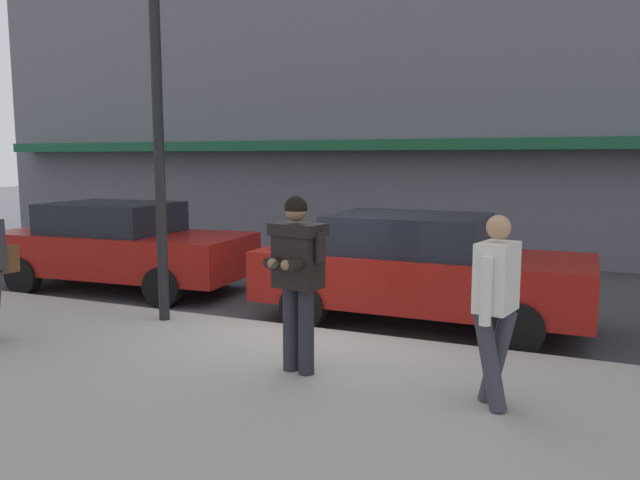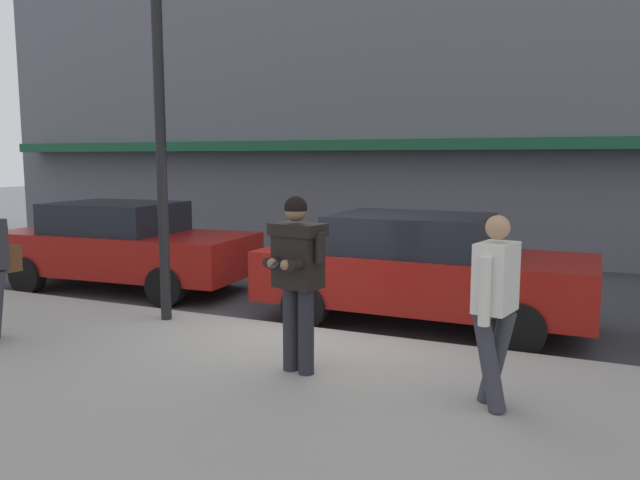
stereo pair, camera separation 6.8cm
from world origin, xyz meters
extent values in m
plane|color=#3D3D42|center=(0.00, 0.00, 0.00)|extent=(80.00, 80.00, 0.00)
cube|color=#99968E|center=(1.00, -2.85, 0.07)|extent=(32.00, 5.30, 0.14)
cube|color=silver|center=(1.00, 0.05, 0.00)|extent=(28.00, 0.12, 0.01)
cube|color=#195133|center=(1.00, 6.15, 2.60)|extent=(26.60, 0.70, 0.24)
cube|color=maroon|center=(-4.41, 1.15, 0.67)|extent=(4.61, 2.11, 0.70)
cube|color=black|center=(-4.59, 1.14, 1.28)|extent=(2.17, 1.77, 0.52)
cylinder|color=black|center=(-3.07, 2.10, 0.32)|extent=(0.65, 0.26, 0.64)
cylinder|color=black|center=(-2.96, 0.39, 0.32)|extent=(0.65, 0.26, 0.64)
cylinder|color=black|center=(-5.86, 1.92, 0.32)|extent=(0.65, 0.26, 0.64)
cylinder|color=black|center=(-5.74, 0.21, 0.32)|extent=(0.65, 0.26, 0.64)
cube|color=maroon|center=(0.97, 0.98, 0.67)|extent=(4.50, 1.83, 0.70)
cube|color=black|center=(0.79, 0.98, 1.28)|extent=(2.07, 1.64, 0.52)
cylinder|color=black|center=(2.37, 1.83, 0.32)|extent=(0.64, 0.22, 0.64)
cylinder|color=black|center=(2.37, 0.12, 0.32)|extent=(0.64, 0.22, 0.64)
cylinder|color=black|center=(-0.42, 1.83, 0.32)|extent=(0.64, 0.22, 0.64)
cylinder|color=black|center=(-0.42, 0.12, 0.32)|extent=(0.64, 0.22, 0.64)
cylinder|color=#23232B|center=(0.52, -1.83, 0.58)|extent=(0.16, 0.16, 0.88)
cylinder|color=#23232B|center=(0.32, -1.79, 0.58)|extent=(0.16, 0.16, 0.88)
cube|color=black|center=(0.42, -1.81, 1.34)|extent=(0.51, 0.39, 0.64)
cube|color=black|center=(0.42, -1.81, 1.61)|extent=(0.58, 0.44, 0.12)
cylinder|color=black|center=(0.68, -1.86, 1.45)|extent=(0.11, 0.11, 0.30)
cylinder|color=black|center=(0.53, -2.00, 1.30)|extent=(0.16, 0.31, 0.10)
sphere|color=#8C6647|center=(0.43, -2.12, 1.30)|extent=(0.10, 0.10, 0.10)
cylinder|color=black|center=(0.15, -1.75, 1.45)|extent=(0.11, 0.11, 0.30)
cylinder|color=black|center=(0.24, -1.93, 1.30)|extent=(0.16, 0.31, 0.10)
sphere|color=#8C6647|center=(0.28, -2.08, 1.30)|extent=(0.10, 0.10, 0.10)
cube|color=black|center=(0.35, -2.14, 1.30)|extent=(0.10, 0.15, 0.07)
sphere|color=#8C6647|center=(0.41, -1.84, 1.80)|extent=(0.22, 0.22, 0.22)
sphere|color=black|center=(0.41, -1.84, 1.83)|extent=(0.23, 0.23, 0.23)
cylinder|color=#33333D|center=(2.35, -2.02, 0.57)|extent=(0.35, 0.21, 0.87)
cylinder|color=#33333D|center=(2.39, -1.84, 0.57)|extent=(0.35, 0.21, 0.87)
cube|color=silver|center=(2.37, -1.93, 1.30)|extent=(0.36, 0.47, 0.60)
cylinder|color=silver|center=(2.32, -2.18, 1.22)|extent=(0.10, 0.10, 0.58)
cylinder|color=silver|center=(2.42, -1.69, 1.22)|extent=(0.10, 0.10, 0.58)
sphere|color=tan|center=(2.37, -1.93, 1.73)|extent=(0.21, 0.21, 0.21)
cylinder|color=#2D2D33|center=(-3.38, -2.10, 1.22)|extent=(0.10, 0.10, 0.58)
cube|color=brown|center=(-3.35, -2.06, 1.10)|extent=(0.14, 0.25, 0.32)
cylinder|color=black|center=(-2.14, -0.65, 2.44)|extent=(0.14, 0.14, 4.60)
camera|label=1|loc=(3.07, -7.37, 2.32)|focal=35.00mm
camera|label=2|loc=(3.13, -7.34, 2.32)|focal=35.00mm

